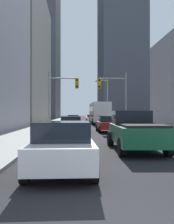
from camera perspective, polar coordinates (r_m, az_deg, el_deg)
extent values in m
cube|color=#9E9E99|center=(53.19, -6.64, -2.11)|extent=(3.24, 160.00, 0.15)
cube|color=#9E9E99|center=(53.42, 4.19, -2.11)|extent=(3.24, 160.00, 0.15)
cube|color=silver|center=(41.18, 2.71, -0.04)|extent=(2.54, 11.51, 2.90)
cube|color=black|center=(41.09, 0.96, 0.69)|extent=(0.05, 10.58, 0.80)
cube|color=red|center=(41.08, 0.95, -0.85)|extent=(0.05, 10.58, 0.28)
cylinder|color=black|center=(45.12, 0.75, -1.90)|extent=(0.32, 1.00, 1.00)
cylinder|color=black|center=(45.32, 3.72, -1.90)|extent=(0.32, 1.00, 1.00)
cylinder|color=black|center=(37.89, 1.38, -2.21)|extent=(0.32, 1.00, 1.00)
cylinder|color=black|center=(38.13, 4.91, -2.20)|extent=(0.32, 1.00, 1.00)
cube|color=#195938|center=(12.40, 10.74, -4.77)|extent=(2.21, 5.48, 0.80)
cube|color=black|center=(13.31, 9.78, -1.23)|extent=(1.87, 1.87, 0.70)
cube|color=black|center=(11.06, 12.35, -2.97)|extent=(1.85, 2.44, 0.10)
cylinder|color=black|center=(13.95, 5.24, -5.92)|extent=(0.28, 0.80, 0.80)
cylinder|color=black|center=(14.34, 12.90, -5.76)|extent=(0.28, 0.80, 0.80)
cylinder|color=black|center=(10.56, 7.80, -7.73)|extent=(0.28, 0.80, 0.80)
cylinder|color=black|center=(11.07, 17.71, -7.38)|extent=(0.28, 0.80, 0.80)
cube|color=white|center=(7.87, -5.49, -8.50)|extent=(1.85, 4.22, 0.65)
cube|color=black|center=(7.66, -5.55, -4.21)|extent=(1.61, 1.92, 0.55)
cylinder|color=black|center=(9.33, -10.44, -9.22)|extent=(0.22, 0.64, 0.64)
cylinder|color=black|center=(9.25, 0.36, -9.30)|extent=(0.22, 0.64, 0.64)
cylinder|color=black|center=(6.72, -13.67, -12.73)|extent=(0.22, 0.64, 0.64)
cylinder|color=black|center=(6.62, 1.58, -12.94)|extent=(0.22, 0.64, 0.64)
cube|color=maroon|center=(24.27, 4.56, -2.94)|extent=(1.84, 4.22, 0.65)
cube|color=black|center=(24.10, 4.60, -1.54)|extent=(1.60, 1.92, 0.55)
cylinder|color=black|center=(25.53, 2.25, -3.54)|extent=(0.22, 0.64, 0.64)
cylinder|color=black|center=(25.74, 6.10, -3.52)|extent=(0.22, 0.64, 0.64)
cylinder|color=black|center=(22.86, 2.82, -3.92)|extent=(0.22, 0.64, 0.64)
cylinder|color=black|center=(23.09, 7.10, -3.89)|extent=(0.22, 0.64, 0.64)
cube|color=black|center=(21.47, -3.60, -3.29)|extent=(1.81, 4.20, 0.65)
cube|color=black|center=(21.30, -3.61, -1.70)|extent=(1.59, 1.90, 0.55)
cylinder|color=black|center=(22.86, -5.71, -3.92)|extent=(0.22, 0.64, 0.64)
cylinder|color=black|center=(22.83, -1.37, -3.93)|extent=(0.22, 0.64, 0.64)
cylinder|color=black|center=(20.19, -6.13, -4.41)|extent=(0.22, 0.64, 0.64)
cylinder|color=black|center=(20.15, -1.21, -4.41)|extent=(0.22, 0.64, 0.64)
cube|color=#C6B793|center=(38.71, -3.11, -1.95)|extent=(1.84, 4.22, 0.65)
cube|color=black|center=(38.54, -3.11, -1.07)|extent=(1.60, 1.91, 0.55)
cylinder|color=black|center=(40.08, -4.32, -2.36)|extent=(0.22, 0.64, 0.64)
cylinder|color=black|center=(40.06, -1.85, -2.36)|extent=(0.22, 0.64, 0.64)
cylinder|color=black|center=(37.39, -4.45, -2.51)|extent=(0.22, 0.64, 0.64)
cylinder|color=black|center=(37.38, -1.80, -2.51)|extent=(0.22, 0.64, 0.64)
cube|color=#B7BABF|center=(50.57, 0.94, -1.56)|extent=(1.80, 4.20, 0.65)
cube|color=black|center=(50.41, 0.95, -0.89)|extent=(1.58, 1.90, 0.55)
cylinder|color=black|center=(51.87, -0.11, -1.89)|extent=(0.22, 0.64, 0.64)
cylinder|color=black|center=(51.97, 1.80, -1.89)|extent=(0.22, 0.64, 0.64)
cylinder|color=black|center=(49.19, 0.03, -1.98)|extent=(0.22, 0.64, 0.64)
cylinder|color=black|center=(49.29, 2.03, -1.98)|extent=(0.22, 0.64, 0.64)
cylinder|color=gray|center=(26.61, -8.53, 2.36)|extent=(0.18, 0.18, 6.00)
cylinder|color=gray|center=(26.72, -5.40, 7.52)|extent=(2.90, 0.12, 0.12)
cube|color=gold|center=(26.62, -2.26, 6.41)|extent=(0.38, 0.30, 1.05)
sphere|color=black|center=(26.49, -2.26, 7.18)|extent=(0.24, 0.24, 0.24)
sphere|color=#F9A514|center=(26.45, -2.26, 6.45)|extent=(0.24, 0.24, 0.24)
sphere|color=black|center=(26.41, -2.26, 5.72)|extent=(0.24, 0.24, 0.24)
cylinder|color=gray|center=(26.98, 8.68, 2.33)|extent=(0.18, 0.18, 6.00)
cylinder|color=gray|center=(26.96, 5.73, 7.45)|extent=(2.80, 0.12, 0.12)
cube|color=gold|center=(26.73, 2.73, 6.38)|extent=(0.38, 0.30, 1.05)
sphere|color=black|center=(26.60, 2.77, 7.15)|extent=(0.24, 0.24, 0.24)
sphere|color=#F9A514|center=(26.56, 2.77, 6.42)|extent=(0.24, 0.24, 0.24)
sphere|color=black|center=(26.52, 2.77, 5.70)|extent=(0.24, 0.24, 0.24)
cylinder|color=gray|center=(43.12, 4.58, 2.34)|extent=(0.16, 0.16, 7.50)
cylinder|color=gray|center=(43.32, 3.35, 7.04)|extent=(1.86, 0.10, 0.10)
ellipsoid|color=#4C4C51|center=(43.22, 2.11, 6.93)|extent=(0.56, 0.32, 0.20)
cube|color=gray|center=(54.78, -18.06, 11.63)|extent=(16.02, 28.66, 26.14)
cube|color=#4C515B|center=(98.32, -13.30, 13.36)|extent=(23.11, 27.32, 49.92)
cube|color=#4C515B|center=(99.21, 7.47, 16.01)|extent=(15.15, 23.69, 59.22)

